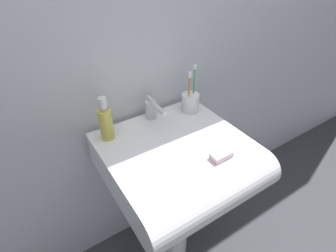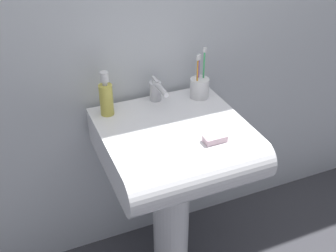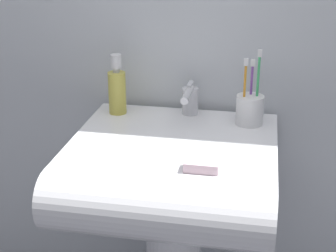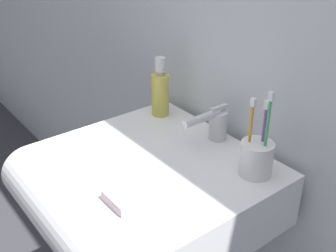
# 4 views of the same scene
# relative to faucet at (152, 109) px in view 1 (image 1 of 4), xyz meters

# --- Properties ---
(ground_plane) EXTENTS (6.00, 6.00, 0.00)m
(ground_plane) POSITION_rel_faucet_xyz_m (-0.01, -0.19, -0.84)
(ground_plane) COLOR #38383D
(ground_plane) RESTS_ON ground
(wall_back) EXTENTS (5.00, 0.05, 2.40)m
(wall_back) POSITION_rel_faucet_xyz_m (-0.01, 0.10, 0.36)
(wall_back) COLOR silver
(wall_back) RESTS_ON ground
(sink_pedestal) EXTENTS (0.16, 0.16, 0.64)m
(sink_pedestal) POSITION_rel_faucet_xyz_m (-0.01, -0.19, -0.52)
(sink_pedestal) COLOR white
(sink_pedestal) RESTS_ON ground
(sink_basin) EXTENTS (0.55, 0.55, 0.15)m
(sink_basin) POSITION_rel_faucet_xyz_m (-0.01, -0.24, -0.13)
(sink_basin) COLOR white
(sink_basin) RESTS_ON sink_pedestal
(faucet) EXTENTS (0.05, 0.15, 0.10)m
(faucet) POSITION_rel_faucet_xyz_m (0.00, 0.00, 0.00)
(faucet) COLOR silver
(faucet) RESTS_ON sink_basin
(toothbrush_cup) EXTENTS (0.08, 0.08, 0.22)m
(toothbrush_cup) POSITION_rel_faucet_xyz_m (0.18, -0.03, -0.00)
(toothbrush_cup) COLOR white
(toothbrush_cup) RESTS_ON sink_basin
(soap_bottle) EXTENTS (0.05, 0.05, 0.18)m
(soap_bottle) POSITION_rel_faucet_xyz_m (-0.22, -0.02, 0.02)
(soap_bottle) COLOR gold
(soap_bottle) RESTS_ON sink_basin
(bar_soap) EXTENTS (0.08, 0.05, 0.02)m
(bar_soap) POSITION_rel_faucet_xyz_m (0.08, -0.36, -0.04)
(bar_soap) COLOR silver
(bar_soap) RESTS_ON sink_basin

